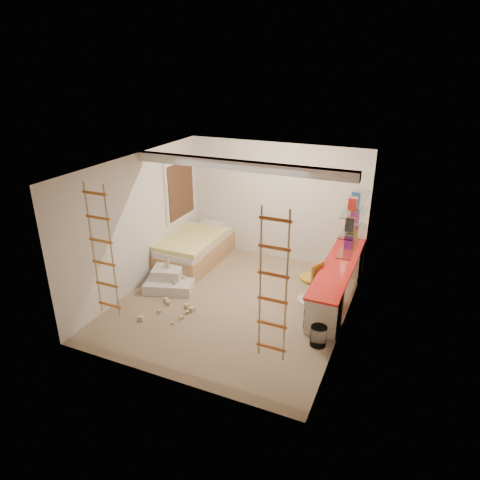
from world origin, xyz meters
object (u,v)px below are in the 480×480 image
at_px(play_platform, 170,280).
at_px(swivel_chair, 312,287).
at_px(desk, 337,281).
at_px(bed, 195,249).

bearing_deg(play_platform, swivel_chair, 12.35).
distance_m(desk, play_platform, 3.23).
bearing_deg(desk, play_platform, -164.85).
distance_m(bed, swivel_chair, 2.86).
xyz_separation_m(desk, swivel_chair, (-0.41, -0.25, -0.10)).
relative_size(desk, bed, 1.40).
bearing_deg(play_platform, bed, 94.11).
bearing_deg(bed, play_platform, -85.89).
bearing_deg(swivel_chair, bed, 167.58).
xyz_separation_m(desk, play_platform, (-3.11, -0.84, -0.24)).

